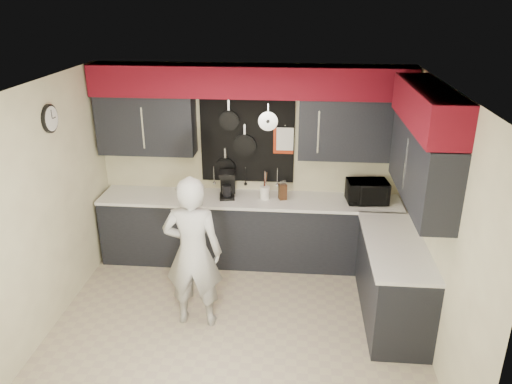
# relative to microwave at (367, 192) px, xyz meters

# --- Properties ---
(ground) EXTENTS (4.00, 4.00, 0.00)m
(ground) POSITION_rel_microwave_xyz_m (-1.50, -1.45, -1.06)
(ground) COLOR tan
(ground) RESTS_ON ground
(back_wall_assembly) EXTENTS (4.00, 0.36, 2.60)m
(back_wall_assembly) POSITION_rel_microwave_xyz_m (-1.49, 0.15, 0.95)
(back_wall_assembly) COLOR beige
(back_wall_assembly) RESTS_ON ground
(right_wall_assembly) EXTENTS (0.36, 3.50, 2.60)m
(right_wall_assembly) POSITION_rel_microwave_xyz_m (0.35, -1.19, 0.88)
(right_wall_assembly) COLOR beige
(right_wall_assembly) RESTS_ON ground
(left_wall_assembly) EXTENTS (0.05, 3.50, 2.60)m
(left_wall_assembly) POSITION_rel_microwave_xyz_m (-3.49, -1.44, 0.27)
(left_wall_assembly) COLOR beige
(left_wall_assembly) RESTS_ON ground
(base_cabinets) EXTENTS (3.95, 2.20, 0.92)m
(base_cabinets) POSITION_rel_microwave_xyz_m (-1.01, -0.32, -0.60)
(base_cabinets) COLOR black
(base_cabinets) RESTS_ON ground
(microwave) EXTENTS (0.54, 0.39, 0.28)m
(microwave) POSITION_rel_microwave_xyz_m (0.00, 0.00, 0.00)
(microwave) COLOR black
(microwave) RESTS_ON base_cabinets
(knife_block) EXTENTS (0.12, 0.12, 0.20)m
(knife_block) POSITION_rel_microwave_xyz_m (-1.07, -0.01, -0.04)
(knife_block) COLOR #392512
(knife_block) RESTS_ON base_cabinets
(utensil_crock) EXTENTS (0.13, 0.13, 0.16)m
(utensil_crock) POSITION_rel_microwave_xyz_m (-1.30, -0.01, -0.06)
(utensil_crock) COLOR white
(utensil_crock) RESTS_ON base_cabinets
(coffee_maker) EXTENTS (0.23, 0.26, 0.35)m
(coffee_maker) POSITION_rel_microwave_xyz_m (-1.79, 0.01, 0.04)
(coffee_maker) COLOR black
(coffee_maker) RESTS_ON base_cabinets
(person) EXTENTS (0.63, 0.41, 1.71)m
(person) POSITION_rel_microwave_xyz_m (-1.95, -1.40, -0.20)
(person) COLOR beige
(person) RESTS_ON ground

